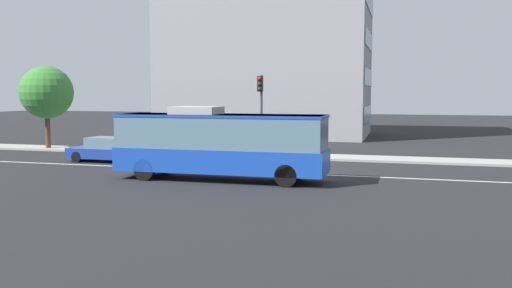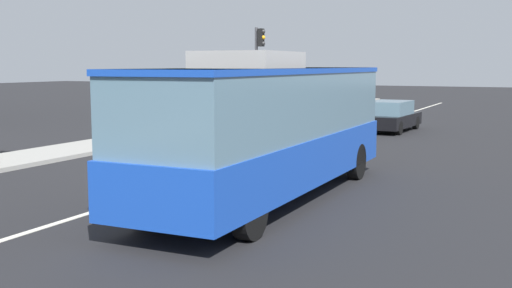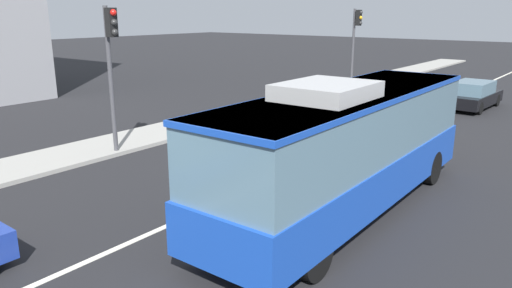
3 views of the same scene
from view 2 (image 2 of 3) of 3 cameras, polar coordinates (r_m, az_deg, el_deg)
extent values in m
plane|color=black|center=(18.88, -2.97, -2.49)|extent=(160.00, 160.00, 0.00)
cube|color=#9E9B93|center=(23.09, -18.51, -0.90)|extent=(80.00, 2.58, 0.14)
cube|color=silver|center=(18.88, -2.97, -2.47)|extent=(76.00, 0.16, 0.01)
cube|color=#1947B7|center=(14.86, 1.35, -1.31)|extent=(10.02, 2.60, 1.10)
cube|color=slate|center=(14.72, 1.36, 3.84)|extent=(9.82, 2.52, 1.58)
cube|color=#1947B7|center=(14.69, 1.37, 6.68)|extent=(9.92, 2.58, 0.12)
cube|color=#B2B2B2|center=(13.60, -0.70, 7.65)|extent=(2.22, 1.82, 0.36)
cylinder|color=black|center=(18.44, 2.51, -1.14)|extent=(1.00, 0.31, 1.00)
cylinder|color=black|center=(17.72, 9.09, -1.57)|extent=(1.00, 0.31, 1.00)
cylinder|color=black|center=(12.55, -9.67, -5.20)|extent=(1.00, 0.31, 1.00)
cylinder|color=black|center=(11.46, -0.56, -6.29)|extent=(1.00, 0.31, 1.00)
cube|color=black|center=(30.94, 12.20, 2.12)|extent=(4.58, 2.01, 0.60)
cube|color=slate|center=(30.65, 12.10, 3.24)|extent=(2.60, 1.77, 0.64)
cylinder|color=black|center=(32.62, 11.59, 2.03)|extent=(0.65, 0.25, 0.64)
cylinder|color=black|center=(32.19, 14.31, 1.89)|extent=(0.65, 0.25, 0.64)
cylinder|color=black|center=(29.77, 9.89, 1.59)|extent=(0.65, 0.25, 0.64)
cylinder|color=black|center=(29.30, 12.85, 1.43)|extent=(0.65, 0.25, 0.64)
cylinder|color=#47474C|center=(34.62, 0.03, 6.25)|extent=(0.16, 0.16, 5.20)
cube|color=black|center=(34.51, 0.44, 9.65)|extent=(0.33, 0.30, 0.96)
sphere|color=#2D2D2D|center=(34.46, 0.66, 10.19)|extent=(0.22, 0.22, 0.22)
sphere|color=#F9A514|center=(34.44, 0.66, 9.66)|extent=(0.22, 0.22, 0.22)
sphere|color=#2D2D2D|center=(34.43, 0.66, 9.12)|extent=(0.22, 0.22, 0.22)
camera|label=1|loc=(28.77, 65.81, 4.87)|focal=38.87mm
camera|label=3|loc=(3.39, 11.97, 39.27)|focal=33.75mm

